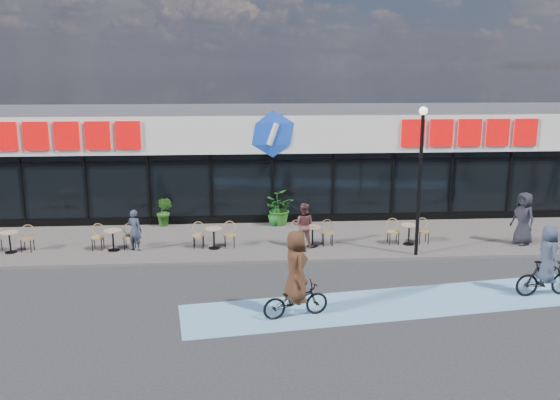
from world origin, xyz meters
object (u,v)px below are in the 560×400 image
object	(u,v)px
potted_plant_mid	(278,208)
patron_right	(303,225)
cyclist_a	(546,268)
potted_plant_right	(275,212)
patron_left	(135,230)
lamp_post	(420,168)
potted_plant_left	(164,212)
pedestrian_a	(523,218)

from	to	relation	value
potted_plant_mid	patron_right	bearing A→B (deg)	-77.02
cyclist_a	potted_plant_right	bearing A→B (deg)	132.49
patron_left	patron_right	bearing A→B (deg)	-158.14
potted_plant_mid	patron_right	size ratio (longest dim) A/B	0.85
patron_left	patron_right	xyz separation A→B (m)	(5.92, -0.00, 0.07)
lamp_post	patron_right	bearing A→B (deg)	162.78
cyclist_a	lamp_post	bearing A→B (deg)	125.55
patron_left	patron_right	size ratio (longest dim) A/B	0.91
potted_plant_right	lamp_post	bearing A→B (deg)	-42.45
potted_plant_mid	potted_plant_right	size ratio (longest dim) A/B	1.29
cyclist_a	potted_plant_left	bearing A→B (deg)	145.33
potted_plant_right	patron_left	distance (m)	5.94
potted_plant_left	pedestrian_a	distance (m)	13.70
patron_left	pedestrian_a	size ratio (longest dim) A/B	0.76
potted_plant_mid	patron_left	size ratio (longest dim) A/B	0.94
patron_right	lamp_post	bearing A→B (deg)	177.35
potted_plant_left	potted_plant_mid	size ratio (longest dim) A/B	0.87
potted_plant_mid	pedestrian_a	world-z (taller)	pedestrian_a
potted_plant_left	cyclist_a	xyz separation A→B (m)	(11.69, -8.09, 0.14)
lamp_post	potted_plant_mid	size ratio (longest dim) A/B	3.67
lamp_post	potted_plant_mid	bearing A→B (deg)	136.35
patron_right	cyclist_a	bearing A→B (deg)	157.40
potted_plant_left	potted_plant_right	world-z (taller)	potted_plant_left
potted_plant_left	potted_plant_mid	bearing A→B (deg)	-1.50
lamp_post	cyclist_a	distance (m)	5.07
potted_plant_right	patron_right	distance (m)	3.14
potted_plant_right	potted_plant_mid	bearing A→B (deg)	43.01
lamp_post	potted_plant_mid	xyz separation A→B (m)	(-4.49, 4.28, -2.32)
potted_plant_left	cyclist_a	distance (m)	14.22
lamp_post	cyclist_a	world-z (taller)	lamp_post
potted_plant_left	potted_plant_right	xyz separation A→B (m)	(4.47, -0.21, -0.07)
patron_right	pedestrian_a	bearing A→B (deg)	-166.91
potted_plant_right	pedestrian_a	size ratio (longest dim) A/B	0.55
potted_plant_mid	patron_left	bearing A→B (deg)	-149.16
potted_plant_left	patron_left	bearing A→B (deg)	-101.17
lamp_post	pedestrian_a	bearing A→B (deg)	12.91
pedestrian_a	cyclist_a	world-z (taller)	cyclist_a
lamp_post	patron_right	world-z (taller)	lamp_post
potted_plant_mid	potted_plant_right	world-z (taller)	potted_plant_mid
patron_left	lamp_post	bearing A→B (deg)	-165.00
lamp_post	potted_plant_left	xyz separation A→B (m)	(-9.06, 4.40, -2.41)
patron_right	cyclist_a	distance (m)	8.04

